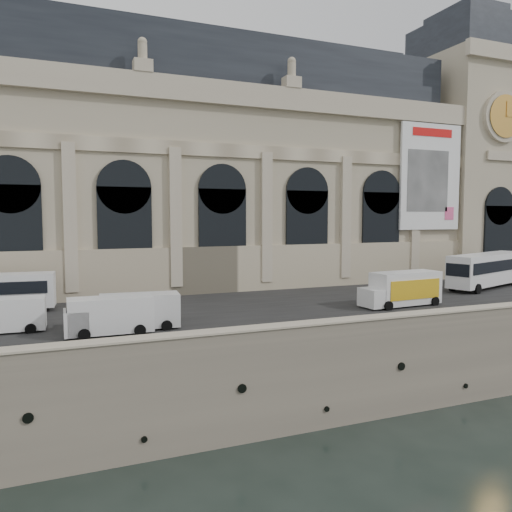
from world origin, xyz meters
The scene contains 11 objects.
ground centered at (0.00, 0.00, 0.00)m, with size 260.00×260.00×0.00m, color black.
quay centered at (0.00, 35.00, 3.00)m, with size 160.00×70.00×6.00m, color gray.
street centered at (0.00, 14.00, 6.03)m, with size 160.00×24.00×0.06m, color #2D2D2D.
parapet centered at (0.00, 0.60, 6.62)m, with size 160.00×1.40×1.21m.
museum centered at (-5.98, 30.86, 19.72)m, with size 69.00×18.70×29.10m.
clock_pavilion centered at (34.00, 27.93, 23.42)m, with size 13.00×14.72×36.70m.
bus_right centered at (24.76, 13.98, 8.21)m, with size 13.54×6.84×3.94m.
van_a centered at (-24.14, 10.47, 7.25)m, with size 5.55×2.44×2.44m.
van_b centered at (-17.35, 7.11, 7.33)m, with size 5.88×2.50×2.61m.
van_c centered at (-15.23, 8.01, 7.32)m, with size 5.98×2.84×2.58m.
box_truck centered at (8.61, 8.42, 7.57)m, with size 7.91×3.19×3.13m.
Camera 1 is at (-20.44, -28.06, 14.19)m, focal length 35.00 mm.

